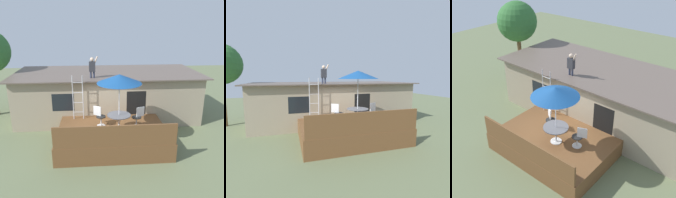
# 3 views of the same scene
# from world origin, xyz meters

# --- Properties ---
(ground_plane) EXTENTS (40.00, 40.00, 0.00)m
(ground_plane) POSITION_xyz_m (0.00, 0.00, 0.00)
(ground_plane) COLOR #66704C
(house) EXTENTS (10.50, 4.50, 2.66)m
(house) POSITION_xyz_m (0.00, 3.60, 1.34)
(house) COLOR gray
(house) RESTS_ON ground
(deck) EXTENTS (4.87, 3.50, 0.80)m
(deck) POSITION_xyz_m (0.00, 0.00, 0.40)
(deck) COLOR brown
(deck) RESTS_ON ground
(deck_railing) EXTENTS (4.77, 0.08, 0.90)m
(deck_railing) POSITION_xyz_m (0.00, -1.70, 1.25)
(deck_railing) COLOR brown
(deck_railing) RESTS_ON deck
(patio_table) EXTENTS (1.04, 1.04, 0.74)m
(patio_table) POSITION_xyz_m (0.28, -0.24, 1.39)
(patio_table) COLOR silver
(patio_table) RESTS_ON deck
(patio_umbrella) EXTENTS (1.90, 1.90, 2.54)m
(patio_umbrella) POSITION_xyz_m (0.28, -0.24, 3.15)
(patio_umbrella) COLOR silver
(patio_umbrella) RESTS_ON deck
(step_ladder) EXTENTS (0.52, 0.04, 2.20)m
(step_ladder) POSITION_xyz_m (-1.57, 1.25, 1.90)
(step_ladder) COLOR silver
(step_ladder) RESTS_ON deck
(person_figure) EXTENTS (0.47, 0.20, 1.11)m
(person_figure) POSITION_xyz_m (-0.84, 2.15, 3.27)
(person_figure) COLOR #33384C
(person_figure) RESTS_ON house
(patio_chair_left) EXTENTS (0.56, 0.47, 0.92)m
(patio_chair_left) POSITION_xyz_m (-0.55, 0.34, 1.26)
(patio_chair_left) COLOR silver
(patio_chair_left) RESTS_ON deck
(patio_chair_right) EXTENTS (0.60, 0.44, 0.92)m
(patio_chair_right) POSITION_xyz_m (1.19, 0.12, 1.26)
(patio_chair_right) COLOR silver
(patio_chair_right) RESTS_ON deck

